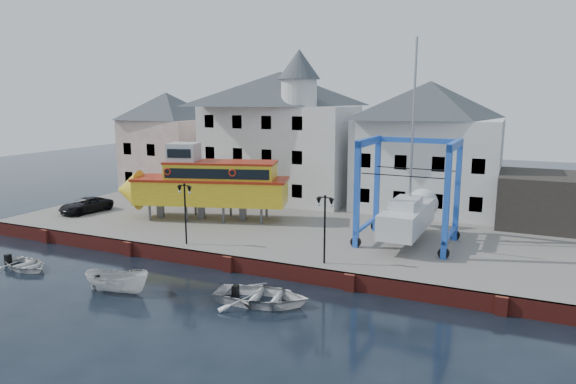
% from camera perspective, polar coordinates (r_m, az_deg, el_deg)
% --- Properties ---
extents(ground, '(140.00, 140.00, 0.00)m').
position_cam_1_polar(ground, '(33.10, -6.63, -8.75)').
color(ground, black).
rests_on(ground, ground).
extents(hardstanding, '(44.00, 22.00, 1.00)m').
position_cam_1_polar(hardstanding, '(42.36, 0.98, -3.64)').
color(hardstanding, slate).
rests_on(hardstanding, ground).
extents(quay_wall, '(44.00, 0.47, 1.00)m').
position_cam_1_polar(quay_wall, '(33.02, -6.55, -7.88)').
color(quay_wall, maroon).
rests_on(quay_wall, ground).
extents(building_pink, '(8.00, 7.00, 10.30)m').
position_cam_1_polar(building_pink, '(56.48, -13.20, 5.48)').
color(building_pink, tan).
rests_on(building_pink, hardstanding).
extents(building_white_main, '(14.00, 8.30, 14.00)m').
position_cam_1_polar(building_white_main, '(49.92, -0.80, 6.50)').
color(building_white_main, silver).
rests_on(building_white_main, hardstanding).
extents(building_white_right, '(12.00, 8.00, 11.20)m').
position_cam_1_polar(building_white_right, '(46.50, 15.28, 4.90)').
color(building_white_right, silver).
rests_on(building_white_right, hardstanding).
extents(shed_dark, '(8.00, 7.00, 4.00)m').
position_cam_1_polar(shed_dark, '(44.56, 27.42, -0.85)').
color(shed_dark, '#272522').
rests_on(shed_dark, hardstanding).
extents(lamp_post_left, '(1.12, 0.32, 4.20)m').
position_cam_1_polar(lamp_post_left, '(35.10, -11.40, -0.70)').
color(lamp_post_left, black).
rests_on(lamp_post_left, hardstanding).
extents(lamp_post_right, '(1.12, 0.32, 4.20)m').
position_cam_1_polar(lamp_post_right, '(30.49, 4.12, -2.23)').
color(lamp_post_right, black).
rests_on(lamp_post_right, hardstanding).
extents(tour_boat, '(14.63, 7.37, 6.21)m').
position_cam_1_polar(tour_boat, '(42.31, -9.66, 0.94)').
color(tour_boat, '#59595E').
rests_on(tour_boat, hardstanding).
extents(travel_lift, '(6.54, 9.13, 13.71)m').
position_cam_1_polar(travel_lift, '(36.43, 13.44, -1.80)').
color(travel_lift, '#1E4DAF').
rests_on(travel_lift, hardstanding).
extents(van, '(2.92, 4.87, 1.27)m').
position_cam_1_polar(van, '(47.72, -21.55, -1.37)').
color(van, black).
rests_on(van, hardstanding).
extents(motorboat_a, '(4.10, 2.21, 1.50)m').
position_cam_1_polar(motorboat_a, '(31.14, -18.36, -10.51)').
color(motorboat_a, silver).
rests_on(motorboat_a, ground).
extents(motorboat_b, '(5.65, 4.40, 1.07)m').
position_cam_1_polar(motorboat_b, '(28.17, -2.95, -12.24)').
color(motorboat_b, silver).
rests_on(motorboat_b, ground).
extents(motorboat_d, '(4.27, 3.43, 0.79)m').
position_cam_1_polar(motorboat_d, '(37.38, -27.10, -7.60)').
color(motorboat_d, silver).
rests_on(motorboat_d, ground).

